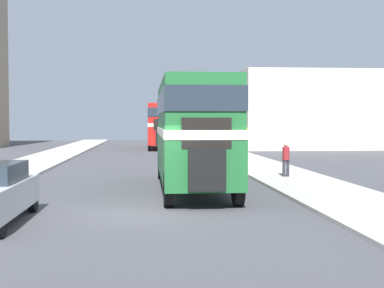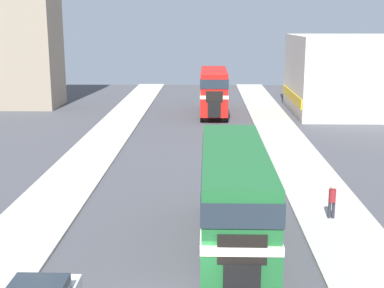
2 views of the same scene
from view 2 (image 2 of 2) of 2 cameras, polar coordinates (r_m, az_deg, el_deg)
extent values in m
cube|color=#1E602D|center=(20.85, 4.43, -8.01)|extent=(2.43, 10.01, 1.55)
cube|color=beige|center=(20.54, 4.48, -5.62)|extent=(2.46, 10.06, 0.28)
cube|color=#1E602D|center=(20.25, 4.53, -2.97)|extent=(2.38, 9.81, 1.70)
cube|color=#232D38|center=(20.23, 4.53, -2.74)|extent=(2.46, 9.91, 0.76)
cube|color=black|center=(16.24, 5.32, -14.75)|extent=(1.09, 0.20, 1.24)
cube|color=black|center=(15.90, 5.36, -11.16)|extent=(1.46, 0.12, 0.90)
cylinder|color=black|center=(24.85, 1.47, -6.29)|extent=(0.28, 1.10, 1.10)
cylinder|color=black|center=(24.94, 6.45, -6.30)|extent=(0.28, 1.10, 1.10)
cube|color=red|center=(50.89, 2.32, 4.64)|extent=(2.45, 9.40, 1.64)
cube|color=beige|center=(50.75, 2.33, 5.72)|extent=(2.47, 9.45, 0.30)
cube|color=red|center=(50.63, 2.34, 6.89)|extent=(2.40, 9.21, 1.79)
cube|color=#232D38|center=(50.62, 2.34, 6.99)|extent=(2.47, 9.31, 0.81)
cube|color=black|center=(46.16, 2.39, 3.66)|extent=(1.10, 0.20, 1.31)
cube|color=black|center=(46.12, 2.40, 5.05)|extent=(1.47, 0.12, 0.95)
cylinder|color=black|center=(47.24, 1.05, 3.02)|extent=(0.28, 1.10, 1.10)
cylinder|color=black|center=(47.27, 3.68, 3.00)|extent=(0.28, 1.10, 1.10)
cylinder|color=black|center=(54.67, 1.13, 4.39)|extent=(0.28, 1.10, 1.10)
cylinder|color=black|center=(54.69, 3.40, 4.37)|extent=(0.28, 1.10, 1.10)
cylinder|color=#282833|center=(24.88, 14.45, -6.83)|extent=(0.14, 0.14, 0.76)
cylinder|color=#282833|center=(24.92, 14.84, -6.82)|extent=(0.14, 0.14, 0.76)
cylinder|color=maroon|center=(24.68, 14.74, -5.35)|extent=(0.32, 0.32, 0.60)
sphere|color=beige|center=(24.56, 14.79, -4.46)|extent=(0.20, 0.20, 0.20)
cube|color=gray|center=(57.61, -17.28, 13.84)|extent=(5.71, 5.71, 20.29)
cube|color=beige|center=(54.43, 18.89, 7.01)|extent=(15.52, 11.93, 7.42)
cube|color=gold|center=(52.90, 10.57, 5.06)|extent=(0.12, 11.33, 0.89)
camera|label=1|loc=(6.28, -52.88, -82.03)|focal=50.00mm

